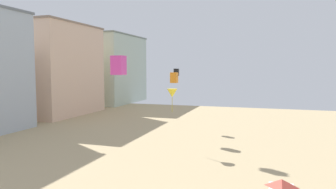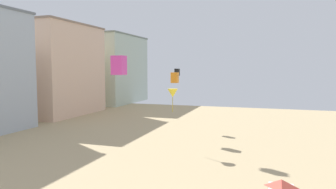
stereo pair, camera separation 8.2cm
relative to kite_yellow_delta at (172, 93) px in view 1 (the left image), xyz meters
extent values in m
cube|color=beige|center=(-25.56, 15.35, 1.99)|extent=(11.16, 14.55, 14.47)
cube|color=#89715E|center=(-25.56, 15.35, 9.38)|extent=(11.38, 14.84, 0.30)
cube|color=#B7C6B2|center=(-25.56, 34.41, 2.02)|extent=(11.64, 16.62, 14.52)
cube|color=slate|center=(-25.56, 34.41, 9.43)|extent=(11.87, 16.95, 0.30)
pyramid|color=#D14C3D|center=(9.24, -13.11, -2.87)|extent=(1.10, 1.10, 0.35)
cone|color=yellow|center=(0.00, 0.00, 0.01)|extent=(0.97, 0.97, 0.79)
cylinder|color=#A49220|center=(0.00, 0.00, -1.10)|extent=(0.05, 0.05, 1.41)
cube|color=#DB3D9E|center=(-2.57, -5.84, 2.55)|extent=(0.94, 0.94, 1.48)
cube|color=orange|center=(-1.31, 4.97, 1.30)|extent=(0.73, 0.73, 1.15)
cube|color=black|center=(-2.77, 10.81, 1.84)|extent=(0.57, 0.57, 0.90)
camera|label=1|loc=(8.54, -27.71, 2.29)|focal=33.22mm
camera|label=2|loc=(8.61, -27.68, 2.29)|focal=33.22mm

